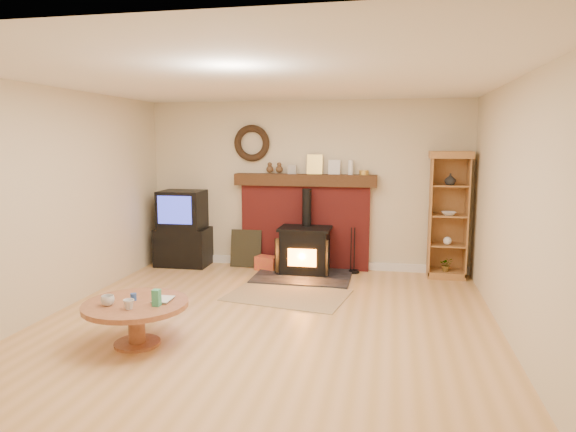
% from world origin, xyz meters
% --- Properties ---
extents(ground, '(5.50, 5.50, 0.00)m').
position_xyz_m(ground, '(0.00, 0.00, 0.00)').
color(ground, tan).
rests_on(ground, ground).
extents(room_shell, '(5.02, 5.52, 2.61)m').
position_xyz_m(room_shell, '(-0.02, 0.09, 1.72)').
color(room_shell, beige).
rests_on(room_shell, ground).
extents(chimney_breast, '(2.20, 0.22, 1.78)m').
position_xyz_m(chimney_breast, '(0.00, 2.67, 0.80)').
color(chimney_breast, maroon).
rests_on(chimney_breast, ground).
extents(wood_stove, '(1.40, 1.00, 1.27)m').
position_xyz_m(wood_stove, '(0.07, 2.27, 0.35)').
color(wood_stove, black).
rests_on(wood_stove, ground).
extents(area_rug, '(1.65, 1.26, 0.01)m').
position_xyz_m(area_rug, '(0.03, 1.17, 0.01)').
color(area_rug, brown).
rests_on(area_rug, ground).
extents(tv_unit, '(0.83, 0.60, 1.20)m').
position_xyz_m(tv_unit, '(-1.94, 2.47, 0.58)').
color(tv_unit, black).
rests_on(tv_unit, ground).
extents(curio_cabinet, '(0.59, 0.43, 1.84)m').
position_xyz_m(curio_cabinet, '(2.13, 2.55, 0.92)').
color(curio_cabinet, '#9B6333').
rests_on(curio_cabinet, ground).
extents(firelog_box, '(0.40, 0.32, 0.22)m').
position_xyz_m(firelog_box, '(-0.54, 2.40, 0.11)').
color(firelog_box, orange).
rests_on(firelog_box, ground).
extents(leaning_painting, '(0.49, 0.13, 0.59)m').
position_xyz_m(leaning_painting, '(-0.92, 2.55, 0.30)').
color(leaning_painting, black).
rests_on(leaning_painting, ground).
extents(fire_tools, '(0.16, 0.16, 0.70)m').
position_xyz_m(fire_tools, '(0.78, 2.50, 0.11)').
color(fire_tools, black).
rests_on(fire_tools, ground).
extents(coffee_table, '(1.02, 1.02, 0.59)m').
position_xyz_m(coffee_table, '(-1.10, -0.71, 0.35)').
color(coffee_table, brown).
rests_on(coffee_table, ground).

